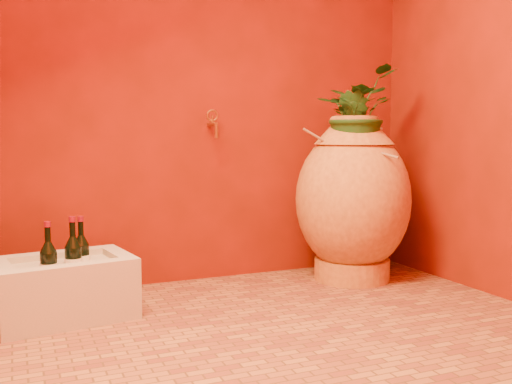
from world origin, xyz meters
name	(u,v)px	position (x,y,z in m)	size (l,w,h in m)	color
floor	(285,331)	(0.00, 0.00, 0.00)	(2.50, 2.50, 0.00)	#9A5E32
wall_back	(209,61)	(0.00, 1.00, 1.25)	(2.50, 0.02, 2.50)	#5A1505
amphora	(353,199)	(0.75, 0.65, 0.47)	(0.87, 0.87, 0.94)	gold
stone_basin	(64,289)	(-0.85, 0.56, 0.13)	(0.65, 0.49, 0.28)	#C1B5A0
wine_bottle_a	(82,258)	(-0.76, 0.61, 0.26)	(0.07, 0.07, 0.30)	black
wine_bottle_b	(73,261)	(-0.81, 0.53, 0.27)	(0.08, 0.08, 0.32)	black
wine_bottle_c	(49,266)	(-0.91, 0.48, 0.26)	(0.08, 0.08, 0.31)	black
wall_tap	(213,123)	(0.00, 0.92, 0.90)	(0.07, 0.15, 0.16)	#9D6D24
plant_main	(356,113)	(0.75, 0.63, 0.96)	(0.46, 0.40, 0.51)	#174118
plant_side	(351,124)	(0.70, 0.60, 0.90)	(0.20, 0.16, 0.36)	#174118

